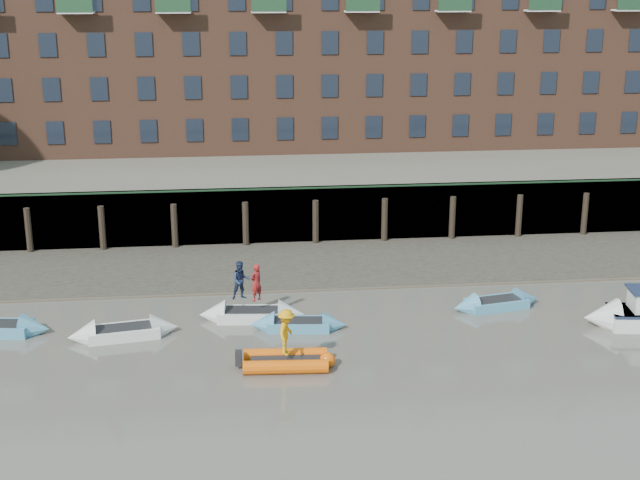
{
  "coord_description": "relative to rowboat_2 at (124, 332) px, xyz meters",
  "views": [
    {
      "loc": [
        -3.03,
        -27.04,
        15.06
      ],
      "look_at": [
        1.2,
        12.0,
        3.2
      ],
      "focal_mm": 50.0,
      "sensor_mm": 36.0,
      "label": 1
    }
  ],
  "objects": [
    {
      "name": "ground",
      "position": [
        7.61,
        -9.06,
        -0.24
      ],
      "size": [
        220.0,
        220.0,
        0.0
      ],
      "primitive_type": "plane",
      "color": "#5F5A51",
      "rests_on": "ground"
    },
    {
      "name": "foreshore",
      "position": [
        7.61,
        8.94,
        -0.24
      ],
      "size": [
        110.0,
        8.0,
        0.5
      ],
      "primitive_type": "cube",
      "color": "#3D382F",
      "rests_on": "ground"
    },
    {
      "name": "mud_band",
      "position": [
        7.61,
        5.54,
        -0.24
      ],
      "size": [
        110.0,
        1.6,
        0.1
      ],
      "primitive_type": "cube",
      "color": "#4C4336",
      "rests_on": "ground"
    },
    {
      "name": "river_wall",
      "position": [
        7.61,
        13.32,
        1.35
      ],
      "size": [
        110.0,
        1.23,
        3.3
      ],
      "color": "#2D2A26",
      "rests_on": "ground"
    },
    {
      "name": "bank_terrace",
      "position": [
        7.61,
        26.94,
        1.36
      ],
      "size": [
        110.0,
        28.0,
        3.2
      ],
      "primitive_type": "cube",
      "color": "#5E594D",
      "rests_on": "ground"
    },
    {
      "name": "apartment_terrace",
      "position": [
        7.6,
        27.93,
        12.58
      ],
      "size": [
        80.6,
        15.56,
        20.98
      ],
      "color": "brown",
      "rests_on": "bank_terrace"
    },
    {
      "name": "rowboat_2",
      "position": [
        0.0,
        0.0,
        0.0
      ],
      "size": [
        4.84,
        2.14,
        1.36
      ],
      "rotation": [
        0.0,
        0.0,
        0.17
      ],
      "color": "silver",
      "rests_on": "ground"
    },
    {
      "name": "rowboat_3",
      "position": [
        5.55,
        1.43,
        0.0
      ],
      "size": [
        4.86,
        1.82,
        1.38
      ],
      "rotation": [
        0.0,
        0.0,
        -0.09
      ],
      "color": "silver",
      "rests_on": "ground"
    },
    {
      "name": "rowboat_4",
      "position": [
        7.54,
        0.08,
        -0.02
      ],
      "size": [
        4.31,
        1.67,
        1.22
      ],
      "rotation": [
        0.0,
        0.0,
        -0.11
      ],
      "color": "teal",
      "rests_on": "ground"
    },
    {
      "name": "rowboat_6",
      "position": [
        16.96,
        1.67,
        -0.01
      ],
      "size": [
        4.55,
        2.12,
        1.27
      ],
      "rotation": [
        0.0,
        0.0,
        0.2
      ],
      "color": "teal",
      "rests_on": "ground"
    },
    {
      "name": "rib_tender",
      "position": [
        6.85,
        -3.78,
        0.04
      ],
      "size": [
        3.7,
        1.92,
        0.63
      ],
      "rotation": [
        0.0,
        0.0,
        -0.06
      ],
      "color": "#E45809",
      "rests_on": "ground"
    },
    {
      "name": "motor_launch",
      "position": [
        22.5,
        -1.22,
        0.34
      ],
      "size": [
        5.65,
        2.49,
        2.25
      ],
      "rotation": [
        0.0,
        0.0,
        3.01
      ],
      "color": "silver",
      "rests_on": "ground"
    },
    {
      "name": "person_rower_a",
      "position": [
        5.77,
        1.38,
        1.54
      ],
      "size": [
        0.74,
        0.72,
        1.71
      ],
      "primitive_type": "imported",
      "rotation": [
        0.0,
        0.0,
        3.87
      ],
      "color": "maroon",
      "rests_on": "rowboat_3"
    },
    {
      "name": "person_rower_b",
      "position": [
        5.1,
        1.67,
        1.57
      ],
      "size": [
        0.98,
        0.84,
        1.77
      ],
      "primitive_type": "imported",
      "rotation": [
        0.0,
        0.0,
        0.22
      ],
      "color": "#19233F",
      "rests_on": "rowboat_3"
    },
    {
      "name": "person_rib_crew",
      "position": [
        6.75,
        -3.82,
        1.29
      ],
      "size": [
        1.03,
        1.36,
        1.87
      ],
      "primitive_type": "imported",
      "rotation": [
        0.0,
        0.0,
        1.26
      ],
      "color": "orange",
      "rests_on": "rib_tender"
    }
  ]
}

